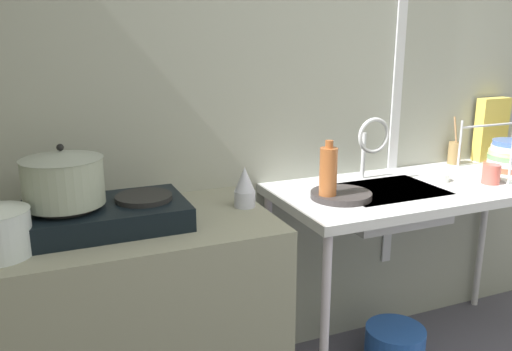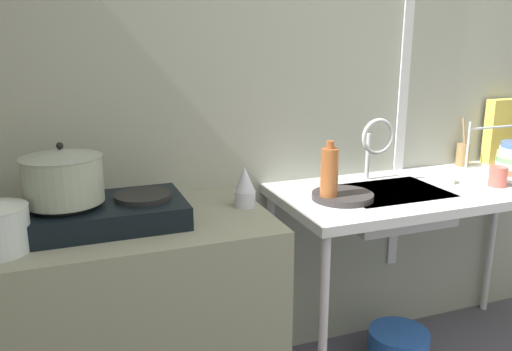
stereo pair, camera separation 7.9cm
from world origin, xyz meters
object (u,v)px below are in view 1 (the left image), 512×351
at_px(sink_basin, 386,204).
at_px(cereal_box, 491,129).
at_px(frying_pan, 341,195).
at_px(bucket_on_floor, 395,346).
at_px(dish_rack, 510,159).
at_px(pot_on_left_burner, 63,178).
at_px(faucet, 372,139).
at_px(small_bowl_on_drainboard, 438,177).
at_px(percolator, 245,187).
at_px(cup_by_rack, 491,174).
at_px(utensil_jar, 454,152).
at_px(stove, 107,214).
at_px(bottle_by_sink, 328,174).

distance_m(sink_basin, cereal_box, 0.92).
height_order(frying_pan, bucket_on_floor, frying_pan).
height_order(frying_pan, dish_rack, dish_rack).
xyz_separation_m(pot_on_left_burner, faucet, (1.33, 0.14, 0.01)).
distance_m(small_bowl_on_drainboard, cereal_box, 0.61).
height_order(percolator, faucet, faucet).
bearing_deg(cup_by_rack, cereal_box, 45.24).
xyz_separation_m(faucet, cup_by_rack, (0.48, -0.25, -0.16)).
xyz_separation_m(percolator, faucet, (0.67, 0.12, 0.12)).
bearing_deg(utensil_jar, frying_pan, -161.69).
bearing_deg(small_bowl_on_drainboard, utensil_jar, 36.71).
distance_m(stove, percolator, 0.53).
distance_m(dish_rack, bottle_by_sink, 1.06).
relative_size(frying_pan, cereal_box, 0.76).
relative_size(stove, bottle_by_sink, 2.19).
relative_size(percolator, dish_rack, 0.44).
bearing_deg(cup_by_rack, faucet, 153.05).
relative_size(pot_on_left_burner, frying_pan, 1.07).
bearing_deg(dish_rack, small_bowl_on_drainboard, 178.51).
relative_size(dish_rack, bottle_by_sink, 1.46).
height_order(frying_pan, cup_by_rack, cup_by_rack).
bearing_deg(cup_by_rack, dish_rack, 26.44).
bearing_deg(small_bowl_on_drainboard, stove, -179.03).
xyz_separation_m(faucet, bucket_on_floor, (0.08, -0.17, -0.99)).
bearing_deg(dish_rack, frying_pan, -177.29).
bearing_deg(percolator, cup_by_rack, -6.43).
distance_m(stove, bucket_on_floor, 1.53).
relative_size(cup_by_rack, utensil_jar, 0.37).
height_order(stove, frying_pan, stove).
bearing_deg(utensil_jar, small_bowl_on_drainboard, -143.29).
relative_size(pot_on_left_burner, cup_by_rack, 3.04).
relative_size(pot_on_left_burner, dish_rack, 0.74).
bearing_deg(bucket_on_floor, dish_rack, 3.68).
xyz_separation_m(sink_basin, bucket_on_floor, (0.08, -0.02, -0.72)).
relative_size(faucet, cereal_box, 0.90).
relative_size(sink_basin, cup_by_rack, 5.18).
height_order(stove, bottle_by_sink, bottle_by_sink).
bearing_deg(stove, faucet, 6.54).
xyz_separation_m(frying_pan, bottle_by_sink, (-0.07, -0.01, 0.10)).
xyz_separation_m(pot_on_left_burner, frying_pan, (1.07, -0.03, -0.18)).
bearing_deg(cup_by_rack, frying_pan, 174.23).
bearing_deg(percolator, faucet, 9.82).
xyz_separation_m(dish_rack, small_bowl_on_drainboard, (-0.43, 0.01, -0.05)).
relative_size(small_bowl_on_drainboard, cereal_box, 0.31).
bearing_deg(utensil_jar, cereal_box, 0.31).
height_order(cup_by_rack, utensil_jar, utensil_jar).
height_order(pot_on_left_burner, bottle_by_sink, pot_on_left_burner).
distance_m(frying_pan, bucket_on_floor, 0.87).
distance_m(faucet, bucket_on_floor, 1.00).
bearing_deg(pot_on_left_burner, cereal_box, 6.66).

